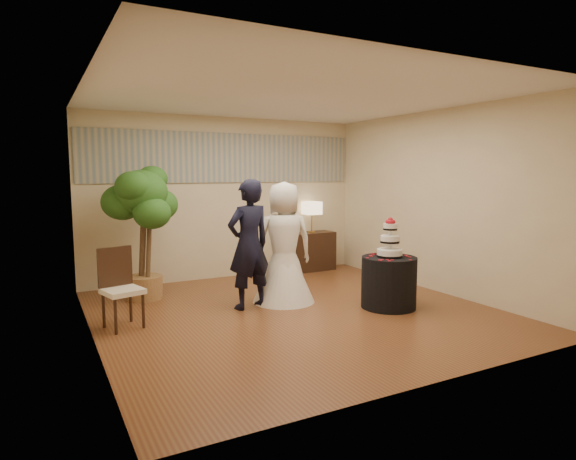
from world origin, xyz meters
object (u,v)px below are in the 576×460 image
groom (249,244)px  ficus_tree (142,232)px  bride (284,242)px  wedding_cake (390,237)px  cake_table (389,282)px  console (312,251)px  side_chair (123,289)px  table_lamp (312,217)px

groom → ficus_tree: size_ratio=0.88×
bride → wedding_cake: (1.13, -0.94, 0.11)m
cake_table → console: (0.37, 2.70, 0.01)m
side_chair → wedding_cake: bearing=-28.2°
bride → console: 2.36m
groom → wedding_cake: 1.91m
console → table_lamp: 0.65m
cake_table → console: bearing=82.2°
bride → ficus_tree: bearing=-21.5°
groom → console: bearing=-148.5°
ficus_tree → side_chair: size_ratio=2.08×
bride → cake_table: 1.56m
wedding_cake → side_chair: wedding_cake is taller
console → side_chair: bearing=-154.5°
table_lamp → cake_table: bearing=-97.8°
groom → table_lamp: groom is taller
cake_table → console: console is taller
cake_table → wedding_cake: (0.00, 0.00, 0.62)m
ficus_tree → table_lamp: bearing=11.6°
console → ficus_tree: (-3.24, -0.66, 0.63)m
ficus_tree → cake_table: bearing=-35.3°
table_lamp → ficus_tree: bearing=-168.4°
groom → cake_table: 1.98m
wedding_cake → side_chair: bearing=166.9°
wedding_cake → ficus_tree: ficus_tree is taller
groom → bride: bearing=177.5°
cake_table → side_chair: 3.46m
groom → cake_table: (1.70, -0.87, -0.53)m
side_chair → cake_table: bearing=-28.2°
wedding_cake → console: (0.37, 2.70, -0.61)m
side_chair → ficus_tree: bearing=53.3°
console → groom: bearing=-140.2°
cake_table → ficus_tree: (-2.87, 2.03, 0.64)m
side_chair → bride: bearing=-10.9°
table_lamp → console: bearing=0.0°
wedding_cake → ficus_tree: 3.52m
groom → console: groom is taller
table_lamp → side_chair: bearing=-152.8°
wedding_cake → side_chair: (-3.37, 0.78, -0.50)m
wedding_cake → side_chair: 3.49m
wedding_cake → console: bearing=82.2°
bride → wedding_cake: size_ratio=3.17×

